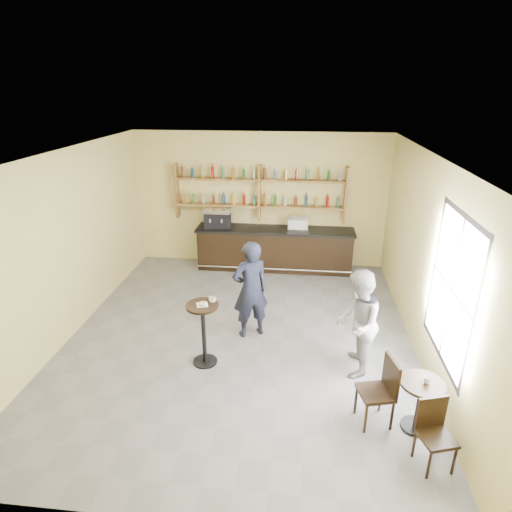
# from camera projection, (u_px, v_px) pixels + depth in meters

# --- Properties ---
(floor) EXTENTS (7.00, 7.00, 0.00)m
(floor) POSITION_uv_depth(u_px,v_px,m) (240.00, 337.00, 7.62)
(floor) COLOR slate
(floor) RESTS_ON ground
(ceiling) EXTENTS (7.00, 7.00, 0.00)m
(ceiling) POSITION_uv_depth(u_px,v_px,m) (237.00, 155.00, 6.42)
(ceiling) COLOR white
(ceiling) RESTS_ON wall_back
(wall_back) EXTENTS (7.00, 0.00, 7.00)m
(wall_back) POSITION_uv_depth(u_px,v_px,m) (260.00, 200.00, 10.24)
(wall_back) COLOR #DFD07F
(wall_back) RESTS_ON floor
(wall_front) EXTENTS (7.00, 0.00, 7.00)m
(wall_front) POSITION_uv_depth(u_px,v_px,m) (181.00, 399.00, 3.79)
(wall_front) COLOR #DFD07F
(wall_front) RESTS_ON floor
(wall_left) EXTENTS (0.00, 7.00, 7.00)m
(wall_left) POSITION_uv_depth(u_px,v_px,m) (66.00, 247.00, 7.32)
(wall_left) COLOR #DFD07F
(wall_left) RESTS_ON floor
(wall_right) EXTENTS (0.00, 7.00, 7.00)m
(wall_right) POSITION_uv_depth(u_px,v_px,m) (427.00, 262.00, 6.72)
(wall_right) COLOR #DFD07F
(wall_right) RESTS_ON floor
(window_pane) EXTENTS (0.00, 2.00, 2.00)m
(window_pane) POSITION_uv_depth(u_px,v_px,m) (452.00, 290.00, 5.57)
(window_pane) COLOR white
(window_pane) RESTS_ON wall_right
(window_frame) EXTENTS (0.04, 1.70, 2.10)m
(window_frame) POSITION_uv_depth(u_px,v_px,m) (451.00, 290.00, 5.58)
(window_frame) COLOR black
(window_frame) RESTS_ON wall_right
(shelf_unit) EXTENTS (4.00, 0.26, 1.40)m
(shelf_unit) POSITION_uv_depth(u_px,v_px,m) (259.00, 193.00, 10.05)
(shelf_unit) COLOR brown
(shelf_unit) RESTS_ON wall_back
(liquor_bottles) EXTENTS (3.68, 0.10, 1.00)m
(liquor_bottles) POSITION_uv_depth(u_px,v_px,m) (259.00, 186.00, 9.98)
(liquor_bottles) COLOR #8C5919
(liquor_bottles) RESTS_ON shelf_unit
(bar_counter) EXTENTS (3.73, 0.73, 1.01)m
(bar_counter) POSITION_uv_depth(u_px,v_px,m) (275.00, 249.00, 10.29)
(bar_counter) COLOR black
(bar_counter) RESTS_ON floor
(espresso_machine) EXTENTS (0.70, 0.51, 0.46)m
(espresso_machine) POSITION_uv_depth(u_px,v_px,m) (218.00, 218.00, 10.16)
(espresso_machine) COLOR black
(espresso_machine) RESTS_ON bar_counter
(pastry_case) EXTENTS (0.52, 0.44, 0.28)m
(pastry_case) POSITION_uv_depth(u_px,v_px,m) (298.00, 224.00, 10.00)
(pastry_case) COLOR silver
(pastry_case) RESTS_ON bar_counter
(pedestal_table) EXTENTS (0.63, 0.63, 1.05)m
(pedestal_table) POSITION_uv_depth(u_px,v_px,m) (204.00, 334.00, 6.74)
(pedestal_table) COLOR black
(pedestal_table) RESTS_ON floor
(napkin) EXTENTS (0.21, 0.21, 0.00)m
(napkin) POSITION_uv_depth(u_px,v_px,m) (202.00, 305.00, 6.54)
(napkin) COLOR white
(napkin) RESTS_ON pedestal_table
(donut) EXTENTS (0.14, 0.14, 0.04)m
(donut) POSITION_uv_depth(u_px,v_px,m) (203.00, 304.00, 6.52)
(donut) COLOR gold
(donut) RESTS_ON napkin
(cup_pedestal) EXTENTS (0.12, 0.12, 0.09)m
(cup_pedestal) POSITION_uv_depth(u_px,v_px,m) (212.00, 300.00, 6.60)
(cup_pedestal) COLOR white
(cup_pedestal) RESTS_ON pedestal_table
(man_main) EXTENTS (0.77, 0.67, 1.78)m
(man_main) POSITION_uv_depth(u_px,v_px,m) (250.00, 290.00, 7.39)
(man_main) COLOR black
(man_main) RESTS_ON floor
(cafe_table) EXTENTS (0.63, 0.63, 0.72)m
(cafe_table) POSITION_uv_depth(u_px,v_px,m) (419.00, 405.00, 5.49)
(cafe_table) COLOR black
(cafe_table) RESTS_ON floor
(cup_cafe) EXTENTS (0.10, 0.10, 0.09)m
(cup_cafe) POSITION_uv_depth(u_px,v_px,m) (427.00, 380.00, 5.34)
(cup_cafe) COLOR white
(cup_cafe) RESTS_ON cafe_table
(chair_west) EXTENTS (0.51, 0.51, 0.96)m
(chair_west) POSITION_uv_depth(u_px,v_px,m) (375.00, 392.00, 5.55)
(chair_west) COLOR black
(chair_west) RESTS_ON floor
(chair_south) EXTENTS (0.46, 0.46, 0.86)m
(chair_south) POSITION_uv_depth(u_px,v_px,m) (437.00, 437.00, 4.91)
(chair_south) COLOR black
(chair_south) RESTS_ON floor
(patron_second) EXTENTS (0.75, 0.91, 1.70)m
(patron_second) POSITION_uv_depth(u_px,v_px,m) (357.00, 323.00, 6.43)
(patron_second) COLOR #95969A
(patron_second) RESTS_ON floor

